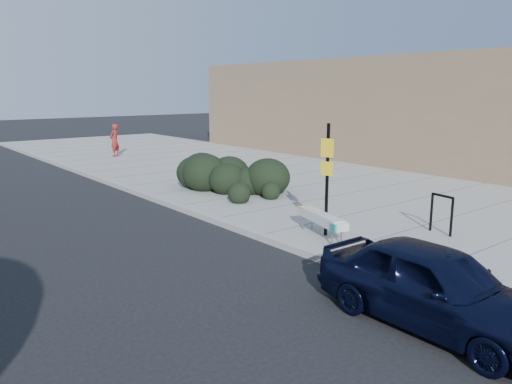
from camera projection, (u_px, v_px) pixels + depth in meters
ground at (322, 262)px, 10.77m from camera, size 120.00×120.00×0.00m
sidewalk_near at (330, 190)px, 18.00m from camera, size 11.20×50.00×0.15m
curb_near at (198, 214)px, 14.57m from camera, size 0.22×50.00×0.17m
building_near at (503, 114)px, 21.09m from camera, size 6.00×36.00×5.00m
bench at (321, 218)px, 12.03m from camera, size 0.92×1.91×0.57m
bike_rack at (442, 210)px, 12.25m from camera, size 0.16×0.67×0.98m
sign_post at (327, 173)px, 11.89m from camera, size 0.16×0.30×2.73m
hedge at (230, 169)px, 17.50m from camera, size 3.34×4.58×1.55m
sedan_navy at (434, 286)px, 7.73m from camera, size 1.60×3.90×1.32m
pedestrian at (115, 140)px, 26.43m from camera, size 0.75×0.69×1.72m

